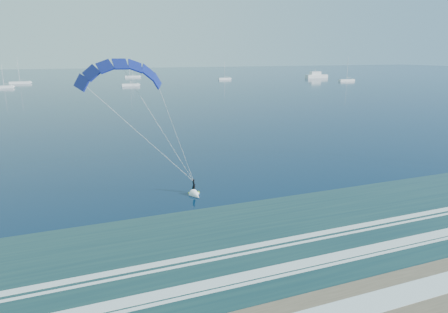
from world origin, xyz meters
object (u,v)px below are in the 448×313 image
sailboat_6 (347,80)px  sailboat_1 (4,87)px  sailboat_4 (132,76)px  sailboat_2 (20,82)px  kitesurfer_rig (161,129)px  motor_yacht (316,76)px  sailboat_3 (130,85)px  sailboat_5 (225,79)px

sailboat_6 → sailboat_1: bearing=173.7°
sailboat_1 → sailboat_6: sailboat_6 is taller
sailboat_4 → sailboat_6: bearing=-38.1°
sailboat_2 → sailboat_6: 181.31m
kitesurfer_rig → motor_yacht: size_ratio=1.07×
kitesurfer_rig → sailboat_4: (34.90, 239.63, -7.65)m
sailboat_1 → sailboat_3: bearing=-9.3°
motor_yacht → sailboat_1: bearing=-175.7°
sailboat_5 → sailboat_6: sailboat_6 is taller
sailboat_2 → sailboat_5: 114.64m
kitesurfer_rig → sailboat_5: 211.39m
kitesurfer_rig → sailboat_3: kitesurfer_rig is taller
sailboat_2 → sailboat_4: 75.28m
kitesurfer_rig → sailboat_3: size_ratio=1.38×
kitesurfer_rig → sailboat_1: size_ratio=1.52×
kitesurfer_rig → sailboat_1: 177.29m
sailboat_2 → sailboat_4: size_ratio=1.01×
sailboat_2 → sailboat_3: bearing=-35.9°
kitesurfer_rig → sailboat_1: kitesurfer_rig is taller
sailboat_5 → sailboat_4: bearing=136.9°
sailboat_3 → sailboat_5: bearing=25.4°
sailboat_1 → sailboat_2: (4.25, 28.63, 0.02)m
sailboat_5 → sailboat_6: (60.36, -40.10, 0.02)m
motor_yacht → sailboat_6: 33.73m
sailboat_2 → sailboat_1: bearing=-98.4°
kitesurfer_rig → sailboat_4: 242.28m
kitesurfer_rig → sailboat_4: kitesurfer_rig is taller
sailboat_3 → motor_yacht: bearing=10.5°
sailboat_6 → sailboat_4: bearing=141.9°
sailboat_3 → sailboat_6: size_ratio=0.88×
sailboat_6 → kitesurfer_rig: bearing=-133.2°
kitesurfer_rig → sailboat_6: bearing=46.8°
sailboat_2 → sailboat_4: bearing=29.7°
kitesurfer_rig → sailboat_1: bearing=101.3°
motor_yacht → sailboat_5: (-62.33, 6.45, -0.98)m
sailboat_6 → sailboat_2: bearing=164.5°
kitesurfer_rig → sailboat_6: (144.21, 153.79, -7.65)m
kitesurfer_rig → sailboat_2: 204.75m
kitesurfer_rig → sailboat_4: size_ratio=1.18×
sailboat_4 → sailboat_5: size_ratio=1.27×
sailboat_1 → sailboat_2: bearing=81.6°
sailboat_1 → sailboat_3: size_ratio=0.91×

